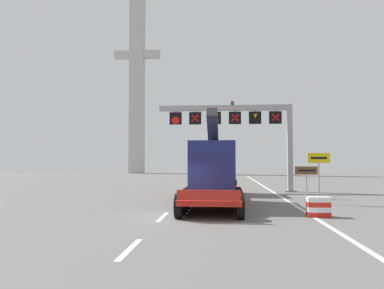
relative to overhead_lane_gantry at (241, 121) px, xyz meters
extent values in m
plane|color=slate|center=(-3.70, -13.84, -5.76)|extent=(112.00, 112.00, 0.00)
cube|color=silver|center=(-4.27, -19.84, -5.75)|extent=(0.20, 2.60, 0.01)
cube|color=silver|center=(-4.27, -13.84, -5.75)|extent=(0.20, 2.60, 0.01)
cube|color=silver|center=(-4.27, -7.85, -5.75)|extent=(0.20, 2.60, 0.01)
cube|color=silver|center=(-4.27, -1.86, -5.75)|extent=(0.20, 2.60, 0.01)
cube|color=silver|center=(-4.27, 4.14, -5.75)|extent=(0.20, 2.60, 0.01)
cube|color=silver|center=(-4.27, 10.13, -5.75)|extent=(0.20, 2.60, 0.01)
cube|color=silver|center=(-4.27, 16.13, -5.75)|extent=(0.20, 2.60, 0.01)
cube|color=silver|center=(-4.27, 22.12, -5.75)|extent=(0.20, 2.60, 0.01)
cube|color=silver|center=(2.50, -1.84, -5.75)|extent=(0.20, 63.00, 0.01)
cube|color=#9EA0A5|center=(3.94, 0.00, -2.19)|extent=(0.40, 0.40, 7.13)
cube|color=slate|center=(3.94, 0.00, -5.72)|extent=(0.90, 0.90, 0.08)
cube|color=#9EA0A5|center=(-1.32, 0.00, 1.12)|extent=(10.92, 0.44, 0.44)
cube|color=#4C4C51|center=(-0.70, 0.00, 1.52)|extent=(0.28, 0.40, 0.28)
cube|color=black|center=(2.80, 0.00, 0.29)|extent=(1.00, 0.24, 1.02)
cube|color=#9EA0A5|center=(2.80, 0.00, 0.85)|extent=(0.08, 0.08, 0.16)
cube|color=red|center=(2.80, -0.13, 0.29)|extent=(0.61, 0.02, 0.61)
cube|color=red|center=(2.80, -0.13, 0.29)|extent=(0.61, 0.02, 0.61)
cube|color=black|center=(1.15, 0.00, 0.29)|extent=(1.00, 0.24, 1.02)
cube|color=#9EA0A5|center=(1.15, 0.00, 0.85)|extent=(0.08, 0.08, 0.16)
cone|color=orange|center=(1.15, -0.13, 0.39)|extent=(0.36, 0.36, 0.36)
cube|color=black|center=(-0.49, 0.00, 0.29)|extent=(1.00, 0.24, 1.02)
cube|color=#9EA0A5|center=(-0.49, 0.00, 0.85)|extent=(0.08, 0.08, 0.16)
cube|color=red|center=(-0.49, -0.13, 0.29)|extent=(0.61, 0.02, 0.61)
cube|color=red|center=(-0.49, -0.13, 0.29)|extent=(0.61, 0.02, 0.61)
cube|color=black|center=(-2.14, 0.00, 0.29)|extent=(1.00, 0.24, 1.02)
cube|color=#9EA0A5|center=(-2.14, 0.00, 0.85)|extent=(0.08, 0.08, 0.16)
cube|color=red|center=(-2.14, -0.13, 0.29)|extent=(0.61, 0.02, 0.61)
cube|color=red|center=(-2.14, -0.13, 0.29)|extent=(0.61, 0.02, 0.61)
cube|color=black|center=(-3.78, 0.00, 0.29)|extent=(1.00, 0.24, 1.02)
cube|color=#9EA0A5|center=(-3.78, 0.00, 0.85)|extent=(0.08, 0.08, 0.16)
cube|color=red|center=(-3.78, -0.13, 0.29)|extent=(0.61, 0.02, 0.61)
cube|color=red|center=(-3.78, -0.13, 0.29)|extent=(0.61, 0.02, 0.61)
cube|color=black|center=(-5.43, 0.00, 0.29)|extent=(1.00, 0.24, 1.02)
cube|color=#9EA0A5|center=(-5.43, 0.00, 0.85)|extent=(0.08, 0.08, 0.16)
cone|color=red|center=(-5.43, -0.13, 0.11)|extent=(0.64, 0.02, 0.64)
cube|color=red|center=(-2.08, -9.70, -5.03)|extent=(2.98, 10.45, 0.24)
cube|color=red|center=(-2.17, -14.97, -4.66)|extent=(2.66, 0.13, 0.44)
cylinder|color=black|center=(-3.51, -14.17, -5.21)|extent=(0.34, 1.11, 1.10)
cylinder|color=black|center=(-0.81, -14.22, -5.21)|extent=(0.34, 1.11, 1.10)
cylinder|color=black|center=(-3.49, -13.12, -5.21)|extent=(0.34, 1.11, 1.10)
cylinder|color=black|center=(-0.79, -13.17, -5.21)|extent=(0.34, 1.11, 1.10)
cylinder|color=black|center=(-3.47, -12.07, -5.21)|extent=(0.34, 1.11, 1.10)
cylinder|color=black|center=(-0.77, -12.12, -5.21)|extent=(0.34, 1.11, 1.10)
cylinder|color=black|center=(-3.45, -11.02, -5.21)|extent=(0.34, 1.11, 1.10)
cylinder|color=black|center=(-0.76, -11.07, -5.21)|extent=(0.34, 1.11, 1.10)
cylinder|color=black|center=(-3.44, -9.97, -5.21)|extent=(0.34, 1.11, 1.10)
cylinder|color=black|center=(-0.74, -10.02, -5.21)|extent=(0.34, 1.11, 1.10)
cube|color=red|center=(-1.96, -2.60, -3.66)|extent=(2.63, 3.24, 3.10)
cube|color=black|center=(-1.96, -2.60, -2.96)|extent=(2.66, 3.26, 0.60)
cylinder|color=black|center=(-3.23, -1.69, -5.21)|extent=(0.36, 1.11, 1.10)
cylinder|color=black|center=(-0.66, -1.74, -5.21)|extent=(0.36, 1.11, 1.10)
cylinder|color=black|center=(-3.27, -3.69, -5.21)|extent=(0.36, 1.11, 1.10)
cylinder|color=black|center=(-0.69, -3.74, -5.21)|extent=(0.36, 1.11, 1.10)
cube|color=navy|center=(-2.07, -9.30, -3.56)|extent=(2.48, 5.76, 2.70)
cube|color=#2D2D33|center=(-2.09, -10.15, -1.61)|extent=(0.61, 2.95, 2.29)
cube|color=red|center=(-3.15, -15.00, -4.96)|extent=(0.20, 0.06, 0.12)
cube|color=red|center=(-1.19, -15.03, -4.96)|extent=(0.20, 0.06, 0.12)
cylinder|color=#9EA0A5|center=(4.04, -8.34, -4.27)|extent=(0.10, 0.10, 2.98)
cube|color=yellow|center=(4.04, -8.40, -3.07)|extent=(1.28, 0.06, 0.58)
cube|color=black|center=(4.04, -8.44, -3.07)|extent=(0.92, 0.01, 0.12)
cylinder|color=#9EA0A5|center=(4.05, -5.22, -4.69)|extent=(0.10, 0.10, 2.14)
cube|color=brown|center=(4.05, -5.28, -3.89)|extent=(1.54, 0.06, 0.54)
cube|color=black|center=(4.05, -5.32, -3.89)|extent=(1.11, 0.01, 0.12)
cube|color=red|center=(2.73, -13.27, -5.64)|extent=(1.01, 0.51, 0.23)
cube|color=white|center=(2.73, -13.27, -5.42)|extent=(1.01, 0.51, 0.22)
cube|color=red|center=(2.73, -13.27, -5.19)|extent=(1.01, 0.51, 0.23)
cube|color=white|center=(2.73, -13.27, -4.97)|extent=(1.01, 0.51, 0.23)
cube|color=#B7B7B2|center=(-18.11, 40.16, 13.10)|extent=(2.80, 2.00, 37.71)
cube|color=#B7B7B2|center=(-18.11, 40.16, 17.63)|extent=(9.00, 1.60, 1.40)
camera|label=1|loc=(-1.65, -30.28, -3.19)|focal=34.24mm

